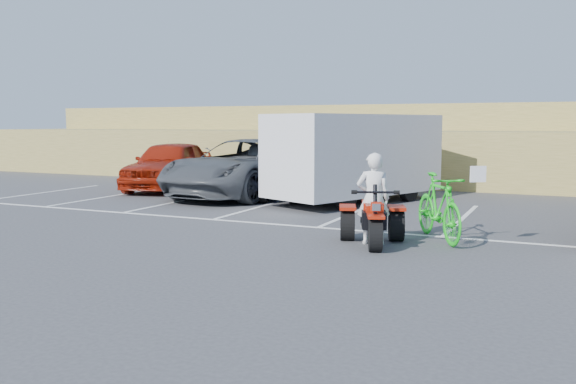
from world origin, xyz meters
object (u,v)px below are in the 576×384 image
at_px(red_trike_atv, 373,245).
at_px(green_dirt_bike, 439,207).
at_px(cargo_trailer, 355,155).
at_px(grey_pickup, 246,167).
at_px(quad_atv_blue, 280,201).
at_px(rider, 373,199).
at_px(quad_atv_green, 321,195).
at_px(red_car, 170,165).

relative_size(red_trike_atv, green_dirt_bike, 0.77).
bearing_deg(cargo_trailer, red_trike_atv, -44.96).
bearing_deg(grey_pickup, red_trike_atv, -40.91).
bearing_deg(quad_atv_blue, grey_pickup, 132.90).
relative_size(grey_pickup, cargo_trailer, 1.10).
relative_size(rider, cargo_trailer, 0.30).
relative_size(red_trike_atv, quad_atv_blue, 1.16).
distance_m(red_trike_atv, quad_atv_green, 8.03).
distance_m(green_dirt_bike, quad_atv_blue, 6.85).
relative_size(rider, quad_atv_blue, 1.20).
bearing_deg(green_dirt_bike, cargo_trailer, 92.34).
bearing_deg(quad_atv_green, green_dirt_bike, -35.06).
xyz_separation_m(red_trike_atv, grey_pickup, (-5.98, 6.08, 0.90)).
bearing_deg(red_trike_atv, quad_atv_blue, 110.02).
height_order(red_trike_atv, cargo_trailer, cargo_trailer).
bearing_deg(rider, green_dirt_bike, -160.91).
bearing_deg(quad_atv_green, cargo_trailer, -22.14).
xyz_separation_m(grey_pickup, cargo_trailer, (3.68, -0.21, 0.48)).
bearing_deg(quad_atv_green, quad_atv_blue, -90.44).
bearing_deg(quad_atv_blue, quad_atv_green, 54.82).
height_order(rider, cargo_trailer, cargo_trailer).
height_order(red_trike_atv, quad_atv_blue, red_trike_atv).
relative_size(grey_pickup, red_car, 1.29).
relative_size(cargo_trailer, quad_atv_green, 3.41).
xyz_separation_m(rider, quad_atv_blue, (-4.32, 5.06, -0.87)).
bearing_deg(red_car, rider, -48.95).
height_order(grey_pickup, quad_atv_green, grey_pickup).
relative_size(green_dirt_bike, red_car, 0.44).
bearing_deg(grey_pickup, quad_atv_green, 28.93).
distance_m(grey_pickup, cargo_trailer, 3.72).
bearing_deg(green_dirt_bike, quad_atv_blue, 110.21).
relative_size(red_car, cargo_trailer, 0.85).
bearing_deg(red_trike_atv, green_dirt_bike, 24.78).
distance_m(red_car, quad_atv_blue, 5.18).
height_order(red_trike_atv, red_car, red_car).
xyz_separation_m(red_trike_atv, cargo_trailer, (-2.30, 5.87, 1.37)).
relative_size(rider, red_car, 0.35).
distance_m(rider, red_car, 11.28).
relative_size(green_dirt_bike, grey_pickup, 0.34).
xyz_separation_m(rider, red_car, (-9.23, 6.48, -0.02)).
height_order(quad_atv_blue, quad_atv_green, quad_atv_green).
relative_size(grey_pickup, quad_atv_blue, 4.44).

